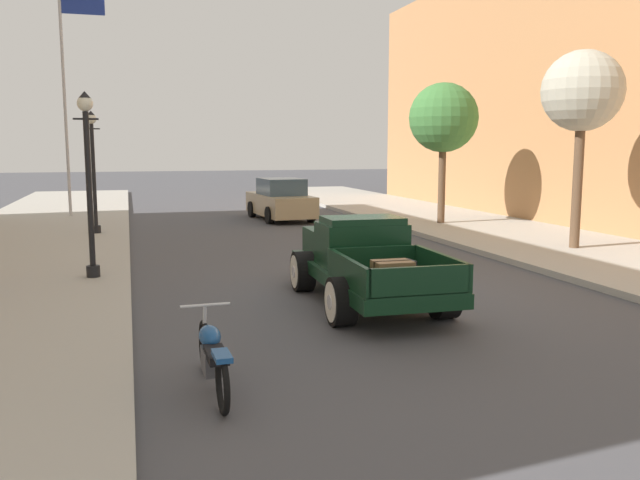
{
  "coord_description": "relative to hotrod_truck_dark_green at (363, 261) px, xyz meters",
  "views": [
    {
      "loc": [
        -4.47,
        -11.91,
        2.86
      ],
      "look_at": [
        -0.78,
        0.73,
        1.0
      ],
      "focal_mm": 36.83,
      "sensor_mm": 36.0,
      "label": 1
    }
  ],
  "objects": [
    {
      "name": "street_tree_nearest",
      "position": [
        7.47,
        3.66,
        3.53
      ],
      "size": [
        2.14,
        2.14,
        5.26
      ],
      "color": "brown",
      "rests_on": "sidewalk_right"
    },
    {
      "name": "hotrod_truck_dark_green",
      "position": [
        0.0,
        0.0,
        0.0
      ],
      "size": [
        2.28,
        4.98,
        1.58
      ],
      "color": "black",
      "rests_on": "ground"
    },
    {
      "name": "street_lamp_far",
      "position": [
        -5.2,
        10.57,
        1.63
      ],
      "size": [
        0.5,
        0.32,
        3.85
      ],
      "color": "black",
      "rests_on": "sidewalk_left"
    },
    {
      "name": "ground_plane",
      "position": [
        0.31,
        0.53,
        -0.75
      ],
      "size": [
        140.0,
        140.0,
        0.0
      ],
      "primitive_type": "plane",
      "color": "#47474C"
    },
    {
      "name": "flagpole",
      "position": [
        -6.21,
        16.66,
        5.02
      ],
      "size": [
        1.74,
        0.16,
        9.16
      ],
      "color": "#B2B2B7",
      "rests_on": "sidewalk_left"
    },
    {
      "name": "car_background_tan",
      "position": [
        1.63,
        14.05,
        0.01
      ],
      "size": [
        2.12,
        4.42,
        1.65
      ],
      "color": "tan",
      "rests_on": "ground"
    },
    {
      "name": "motorcycle_parked",
      "position": [
        -3.29,
        -3.88,
        -0.31
      ],
      "size": [
        0.62,
        2.12,
        0.93
      ],
      "color": "black",
      "rests_on": "ground"
    },
    {
      "name": "street_tree_second",
      "position": [
        6.7,
        10.12,
        3.13
      ],
      "size": [
        2.46,
        2.46,
        4.99
      ],
      "color": "brown",
      "rests_on": "sidewalk_right"
    },
    {
      "name": "street_lamp_near",
      "position": [
        -4.95,
        3.03,
        1.63
      ],
      "size": [
        0.5,
        0.32,
        3.85
      ],
      "color": "black",
      "rests_on": "sidewalk_left"
    }
  ]
}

